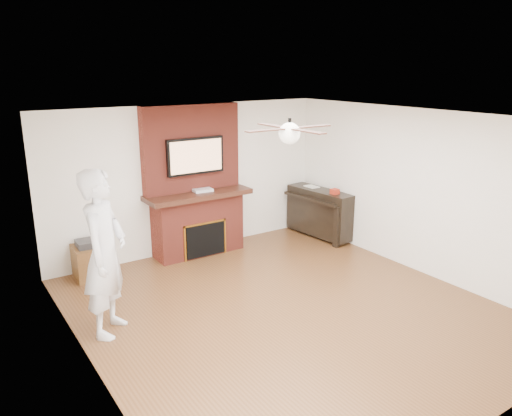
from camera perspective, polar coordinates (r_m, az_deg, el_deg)
room_shell at (r=6.26m, az=3.67°, el=-1.25°), size 5.36×5.86×2.86m
fireplace at (r=8.41m, az=-6.92°, el=1.37°), size 1.78×0.64×2.50m
tv at (r=8.23m, az=-6.93°, el=5.93°), size 1.00×0.08×0.60m
ceiling_fan at (r=6.03m, az=3.85°, el=8.62°), size 1.21×1.21×0.31m
person at (r=6.06m, az=-16.90°, el=-4.98°), size 0.84×0.88×2.00m
side_table at (r=7.97m, az=-18.24°, el=-5.65°), size 0.54×0.54×0.60m
piano at (r=9.34m, az=7.31°, el=-0.42°), size 0.64×1.41×0.99m
cable_box at (r=8.34m, az=-6.10°, el=2.04°), size 0.33×0.20×0.05m
candle_orange at (r=8.45m, az=-7.18°, el=-5.26°), size 0.07×0.07×0.11m
candle_green at (r=8.54m, az=-5.56°, el=-5.11°), size 0.07×0.07×0.08m
candle_cream at (r=8.64m, az=-5.07°, el=-4.76°), size 0.08×0.08×0.10m
candle_blue at (r=8.61m, az=-5.60°, el=-4.89°), size 0.06×0.06×0.09m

